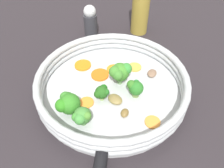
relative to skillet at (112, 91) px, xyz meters
The scene contains 22 objects.
ground_plane 0.01m from the skillet, ahead, with size 4.00×4.00×0.00m, color #272226.
skillet is the anchor object (origin of this frame).
skillet_rim_wall 0.03m from the skillet, ahead, with size 0.33×0.33×0.04m.
skillet_rivet_left 0.15m from the skillet, 34.16° to the right, with size 0.01×0.01×0.01m, color #B5B0BB.
skillet_rivet_right 0.15m from the skillet, ahead, with size 0.01×0.01×0.01m, color #AFB7B3.
carrot_slice_0 0.11m from the skillet, 147.40° to the right, with size 0.04×0.04×0.00m, color orange.
carrot_slice_1 0.06m from the skillet, 154.26° to the left, with size 0.03×0.03×0.00m, color orange.
carrot_slice_2 0.12m from the skillet, 30.48° to the left, with size 0.03×0.03×0.00m, color orange.
carrot_slice_3 0.07m from the skillet, 62.35° to the right, with size 0.03×0.03×0.00m, color orange.
carrot_slice_4 0.06m from the skillet, 165.45° to the left, with size 0.04×0.04×0.00m, color orange.
carrot_slice_5 0.05m from the skillet, 156.94° to the right, with size 0.04×0.04×0.00m, color orange.
carrot_slice_6 0.09m from the skillet, 131.99° to the left, with size 0.03×0.03×0.00m, color #EE9B3B.
broccoli_floret_0 0.11m from the skillet, 63.42° to the right, with size 0.05×0.05×0.05m.
broccoli_floret_1 0.05m from the skillet, 124.59° to the left, with size 0.05×0.05×0.06m.
broccoli_floret_2 0.06m from the skillet, 58.82° to the left, with size 0.03×0.04×0.04m.
broccoli_floret_3 0.12m from the skillet, 40.39° to the right, with size 0.04×0.04×0.04m.
broccoli_floret_4 0.05m from the skillet, 45.30° to the right, with size 0.03×0.03×0.04m.
mushroom_piece_0 0.08m from the skillet, ahead, with size 0.02×0.02×0.01m, color brown.
mushroom_piece_1 0.11m from the skillet, 105.57° to the left, with size 0.03×0.02×0.01m, color #7D5F4A.
mushroom_piece_2 0.04m from the skillet, ahead, with size 0.03×0.03×0.01m, color olive.
salt_shaker 0.26m from the skillet, behind, with size 0.04×0.04×0.10m.
oil_bottle 0.29m from the skillet, 152.40° to the left, with size 0.05×0.05×0.22m.
Camera 1 is at (0.34, -0.06, 0.37)m, focal length 35.00 mm.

